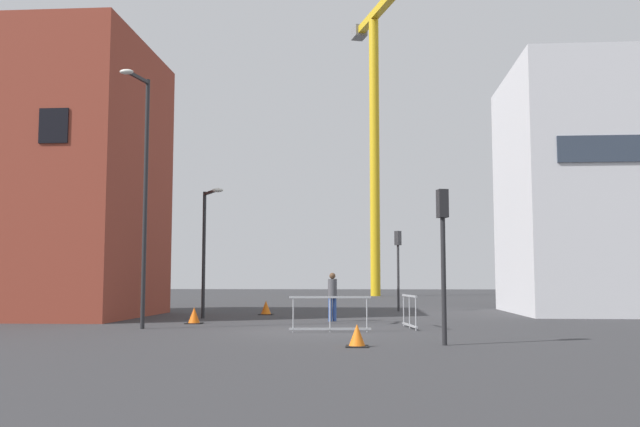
{
  "coord_description": "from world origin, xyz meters",
  "views": [
    {
      "loc": [
        1.78,
        -21.2,
        1.63
      ],
      "look_at": [
        0.0,
        3.91,
        3.97
      ],
      "focal_mm": 38.97,
      "sensor_mm": 36.0,
      "label": 1
    }
  ],
  "objects": [
    {
      "name": "traffic_light_near",
      "position": [
        3.21,
        13.25,
        2.65
      ],
      "size": [
        0.36,
        0.38,
        3.95
      ],
      "color": "#2D2D30",
      "rests_on": "ground"
    },
    {
      "name": "streetlamp_short",
      "position": [
        -4.81,
        6.5,
        3.2
      ],
      "size": [
        1.14,
        1.6,
        5.17
      ],
      "color": "#232326",
      "rests_on": "ground"
    },
    {
      "name": "traffic_light_island",
      "position": [
        3.6,
        -3.95,
        2.57
      ],
      "size": [
        0.3,
        0.39,
        3.82
      ],
      "color": "#232326",
      "rests_on": "ground"
    },
    {
      "name": "traffic_cone_on_verge",
      "position": [
        -2.83,
        9.71,
        0.29
      ],
      "size": [
        0.62,
        0.62,
        0.63
      ],
      "color": "black",
      "rests_on": "ground"
    },
    {
      "name": "streetlamp_tall",
      "position": [
        -5.56,
        0.74,
        4.73
      ],
      "size": [
        0.55,
        1.5,
        8.21
      ],
      "color": "#232326",
      "rests_on": "ground"
    },
    {
      "name": "traffic_cone_striped",
      "position": [
        -4.49,
        3.47,
        0.27
      ],
      "size": [
        0.57,
        0.57,
        0.58
      ],
      "color": "black",
      "rests_on": "ground"
    },
    {
      "name": "brick_building",
      "position": [
        -12.78,
        7.29,
        5.81
      ],
      "size": [
        10.15,
        8.51,
        11.63
      ],
      "color": "brown",
      "rests_on": "ground"
    },
    {
      "name": "construction_crane",
      "position": [
        2.41,
        42.03,
        16.97
      ],
      "size": [
        5.61,
        14.45,
        26.71
      ],
      "color": "gold",
      "rests_on": "ground"
    },
    {
      "name": "ground",
      "position": [
        0.0,
        0.0,
        0.0
      ],
      "size": [
        160.0,
        160.0,
        0.0
      ],
      "primitive_type": "plane",
      "color": "#333335"
    },
    {
      "name": "pedestrian_walking",
      "position": [
        0.38,
        5.16,
        1.07
      ],
      "size": [
        0.34,
        0.34,
        1.83
      ],
      "color": "#33519E",
      "rests_on": "ground"
    },
    {
      "name": "traffic_cone_orange",
      "position": [
        1.48,
        -4.51,
        0.25
      ],
      "size": [
        0.54,
        0.54,
        0.54
      ],
      "color": "black",
      "rests_on": "ground"
    },
    {
      "name": "safety_barrier_front",
      "position": [
        0.59,
        -0.07,
        0.56
      ],
      "size": [
        2.47,
        0.3,
        1.08
      ],
      "color": "#9EA0A5",
      "rests_on": "ground"
    },
    {
      "name": "safety_barrier_mid_span",
      "position": [
        3.08,
        1.71,
        0.56
      ],
      "size": [
        0.38,
        2.12,
        1.08
      ],
      "color": "#9EA0A5",
      "rests_on": "ground"
    }
  ]
}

